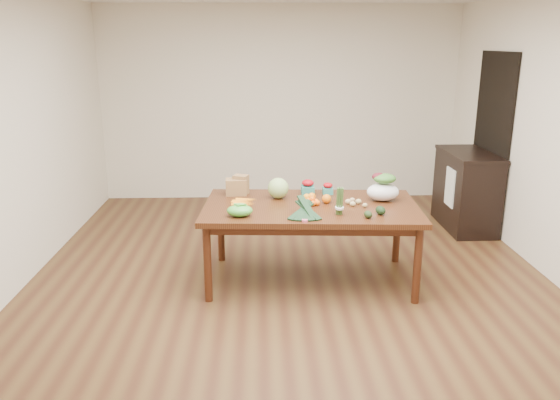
{
  "coord_description": "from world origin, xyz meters",
  "views": [
    {
      "loc": [
        -0.27,
        -4.75,
        2.21
      ],
      "look_at": [
        -0.1,
        0.0,
        0.82
      ],
      "focal_mm": 35.0,
      "sensor_mm": 36.0,
      "label": 1
    }
  ],
  "objects_px": {
    "cabbage": "(278,188)",
    "paper_bag": "(236,185)",
    "cabinet": "(466,190)",
    "mandarin_cluster": "(312,200)",
    "kale_bunch": "(305,209)",
    "asparagus_bundle": "(340,201)",
    "salad_bag": "(383,188)",
    "dining_table": "(310,243)"
  },
  "relations": [
    {
      "from": "dining_table",
      "to": "salad_bag",
      "type": "relative_size",
      "value": 6.46
    },
    {
      "from": "dining_table",
      "to": "paper_bag",
      "type": "xyz_separation_m",
      "value": [
        -0.71,
        0.38,
        0.47
      ]
    },
    {
      "from": "asparagus_bundle",
      "to": "salad_bag",
      "type": "xyz_separation_m",
      "value": [
        0.47,
        0.43,
        -0.01
      ]
    },
    {
      "from": "cabbage",
      "to": "asparagus_bundle",
      "type": "xyz_separation_m",
      "value": [
        0.52,
        -0.54,
        0.02
      ]
    },
    {
      "from": "cabbage",
      "to": "salad_bag",
      "type": "relative_size",
      "value": 0.65
    },
    {
      "from": "kale_bunch",
      "to": "salad_bag",
      "type": "bearing_deg",
      "value": 36.09
    },
    {
      "from": "dining_table",
      "to": "paper_bag",
      "type": "relative_size",
      "value": 7.28
    },
    {
      "from": "cabbage",
      "to": "kale_bunch",
      "type": "height_order",
      "value": "cabbage"
    },
    {
      "from": "cabbage",
      "to": "mandarin_cluster",
      "type": "distance_m",
      "value": 0.39
    },
    {
      "from": "cabinet",
      "to": "asparagus_bundle",
      "type": "relative_size",
      "value": 4.08
    },
    {
      "from": "cabinet",
      "to": "paper_bag",
      "type": "xyz_separation_m",
      "value": [
        -2.74,
        -1.09,
        0.38
      ]
    },
    {
      "from": "cabbage",
      "to": "kale_bunch",
      "type": "relative_size",
      "value": 0.5
    },
    {
      "from": "paper_bag",
      "to": "cabbage",
      "type": "height_order",
      "value": "cabbage"
    },
    {
      "from": "mandarin_cluster",
      "to": "asparagus_bundle",
      "type": "relative_size",
      "value": 0.72
    },
    {
      "from": "asparagus_bundle",
      "to": "paper_bag",
      "type": "bearing_deg",
      "value": 146.63
    },
    {
      "from": "paper_bag",
      "to": "salad_bag",
      "type": "distance_m",
      "value": 1.43
    },
    {
      "from": "asparagus_bundle",
      "to": "kale_bunch",
      "type": "bearing_deg",
      "value": -162.41
    },
    {
      "from": "cabbage",
      "to": "asparagus_bundle",
      "type": "bearing_deg",
      "value": -46.49
    },
    {
      "from": "dining_table",
      "to": "asparagus_bundle",
      "type": "height_order",
      "value": "asparagus_bundle"
    },
    {
      "from": "salad_bag",
      "to": "mandarin_cluster",
      "type": "bearing_deg",
      "value": -170.39
    },
    {
      "from": "mandarin_cluster",
      "to": "cabbage",
      "type": "bearing_deg",
      "value": 142.88
    },
    {
      "from": "cabinet",
      "to": "mandarin_cluster",
      "type": "xyz_separation_m",
      "value": [
        -2.02,
        -1.47,
        0.32
      ]
    },
    {
      "from": "cabbage",
      "to": "mandarin_cluster",
      "type": "height_order",
      "value": "cabbage"
    },
    {
      "from": "cabinet",
      "to": "mandarin_cluster",
      "type": "height_order",
      "value": "cabinet"
    },
    {
      "from": "paper_bag",
      "to": "asparagus_bundle",
      "type": "distance_m",
      "value": 1.15
    },
    {
      "from": "cabinet",
      "to": "cabbage",
      "type": "distance_m",
      "value": 2.66
    },
    {
      "from": "cabbage",
      "to": "mandarin_cluster",
      "type": "relative_size",
      "value": 1.11
    },
    {
      "from": "paper_bag",
      "to": "salad_bag",
      "type": "height_order",
      "value": "salad_bag"
    },
    {
      "from": "dining_table",
      "to": "mandarin_cluster",
      "type": "distance_m",
      "value": 0.42
    },
    {
      "from": "cabbage",
      "to": "dining_table",
      "type": "bearing_deg",
      "value": -39.04
    },
    {
      "from": "cabbage",
      "to": "paper_bag",
      "type": "bearing_deg",
      "value": 160.96
    },
    {
      "from": "mandarin_cluster",
      "to": "asparagus_bundle",
      "type": "bearing_deg",
      "value": -56.05
    },
    {
      "from": "cabbage",
      "to": "cabinet",
      "type": "bearing_deg",
      "value": 27.97
    },
    {
      "from": "kale_bunch",
      "to": "salad_bag",
      "type": "distance_m",
      "value": 0.94
    },
    {
      "from": "salad_bag",
      "to": "kale_bunch",
      "type": "bearing_deg",
      "value": -147.04
    },
    {
      "from": "dining_table",
      "to": "paper_bag",
      "type": "bearing_deg",
      "value": 154.75
    },
    {
      "from": "paper_bag",
      "to": "kale_bunch",
      "type": "relative_size",
      "value": 0.68
    },
    {
      "from": "dining_table",
      "to": "kale_bunch",
      "type": "distance_m",
      "value": 0.6
    },
    {
      "from": "kale_bunch",
      "to": "asparagus_bundle",
      "type": "bearing_deg",
      "value": 17.59
    },
    {
      "from": "mandarin_cluster",
      "to": "kale_bunch",
      "type": "xyz_separation_m",
      "value": [
        -0.1,
        -0.39,
        0.04
      ]
    },
    {
      "from": "dining_table",
      "to": "mandarin_cluster",
      "type": "xyz_separation_m",
      "value": [
        0.01,
        0.01,
        0.42
      ]
    },
    {
      "from": "cabinet",
      "to": "paper_bag",
      "type": "distance_m",
      "value": 2.97
    }
  ]
}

